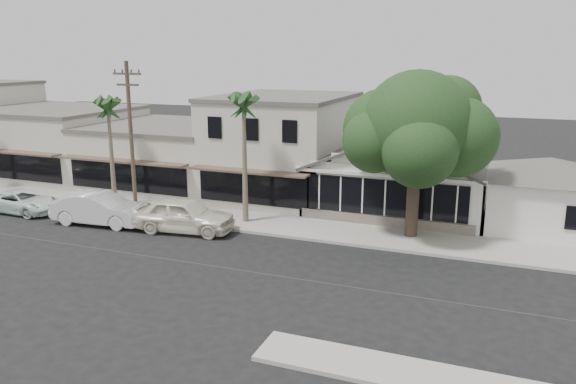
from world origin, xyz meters
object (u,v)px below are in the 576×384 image
at_px(car_0, 184,215).
at_px(car_1, 100,209).
at_px(car_2, 23,202).
at_px(shade_tree, 416,129).
at_px(utility_pole, 131,137).

xyz_separation_m(car_0, car_1, (-5.12, -0.53, -0.03)).
xyz_separation_m(car_1, car_2, (-6.00, 0.23, -0.23)).
distance_m(car_1, car_2, 6.00).
height_order(car_0, car_2, car_0).
bearing_deg(car_1, shade_tree, -81.11).
relative_size(car_1, shade_tree, 0.64).
bearing_deg(car_0, car_1, 88.68).
bearing_deg(car_2, car_0, -88.01).
bearing_deg(shade_tree, car_2, -170.23).
height_order(car_1, shade_tree, shade_tree).
xyz_separation_m(car_1, shade_tree, (16.68, 4.14, 4.80)).
height_order(utility_pole, shade_tree, utility_pole).
xyz_separation_m(utility_pole, car_0, (4.04, -1.25, -3.85)).
bearing_deg(car_1, car_0, -89.10).
relative_size(car_0, shade_tree, 0.63).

